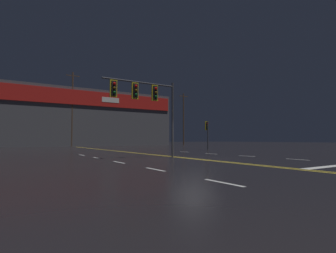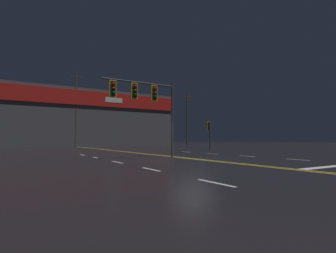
{
  "view_description": "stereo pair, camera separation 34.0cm",
  "coord_description": "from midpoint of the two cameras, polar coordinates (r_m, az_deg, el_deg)",
  "views": [
    {
      "loc": [
        -9.4,
        -12.19,
        1.11
      ],
      "look_at": [
        0.0,
        2.74,
        2.0
      ],
      "focal_mm": 28.0,
      "sensor_mm": 36.0,
      "label": 1
    },
    {
      "loc": [
        -9.11,
        -12.36,
        1.11
      ],
      "look_at": [
        0.0,
        2.74,
        2.0
      ],
      "focal_mm": 28.0,
      "sensor_mm": 36.0,
      "label": 2
    }
  ],
  "objects": [
    {
      "name": "ground_plane",
      "position": [
        15.41,
        5.95,
        -7.0
      ],
      "size": [
        200.0,
        200.0,
        0.0
      ],
      "primitive_type": "plane",
      "color": "black"
    },
    {
      "name": "road_markings",
      "position": [
        15.03,
        11.17,
        -7.05
      ],
      "size": [
        13.59,
        60.0,
        0.01
      ],
      "color": "gold",
      "rests_on": "ground"
    },
    {
      "name": "traffic_signal_median",
      "position": [
        16.05,
        -4.8,
        6.57
      ],
      "size": [
        4.77,
        0.36,
        4.81
      ],
      "color": "#38383D",
      "rests_on": "ground"
    },
    {
      "name": "traffic_signal_corner_northeast",
      "position": [
        29.28,
        9.29,
        -0.51
      ],
      "size": [
        0.42,
        0.36,
        3.15
      ],
      "color": "#38383D",
      "rests_on": "ground"
    },
    {
      "name": "building_backdrop",
      "position": [
        51.49,
        -20.65,
        1.67
      ],
      "size": [
        39.03,
        10.23,
        10.03
      ],
      "color": "#4C4C51",
      "rests_on": "ground"
    },
    {
      "name": "utility_pole_row",
      "position": [
        46.82,
        -19.39,
        3.3
      ],
      "size": [
        48.03,
        0.26,
        12.51
      ],
      "color": "#4C3828",
      "rests_on": "ground"
    }
  ]
}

